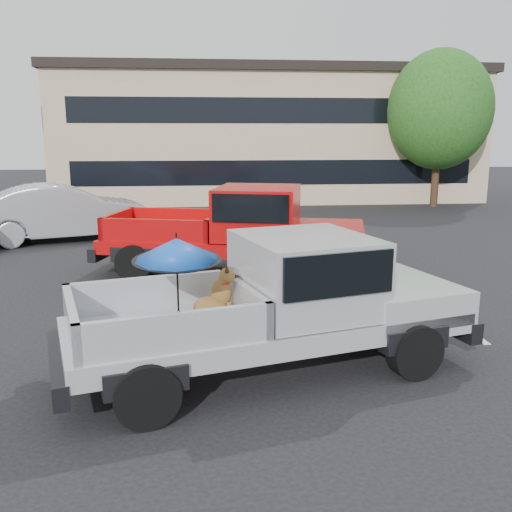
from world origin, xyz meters
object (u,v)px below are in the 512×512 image
(silver_pickup, at_px, (290,296))
(silver_sedan, at_px, (64,212))
(tree_right, at_px, (440,110))
(tree_back, at_px, (330,112))
(red_pickup, at_px, (250,227))

(silver_pickup, height_order, silver_sedan, silver_pickup)
(tree_right, height_order, tree_back, tree_back)
(tree_right, distance_m, tree_back, 8.55)
(tree_right, bearing_deg, red_pickup, -128.72)
(silver_sedan, bearing_deg, silver_pickup, -171.52)
(silver_pickup, bearing_deg, tree_right, 46.08)
(tree_back, height_order, silver_pickup, tree_back)
(tree_right, relative_size, tree_back, 0.95)
(tree_right, xyz_separation_m, silver_sedan, (-14.59, -6.66, -3.35))
(silver_pickup, relative_size, silver_sedan, 1.15)
(tree_right, xyz_separation_m, silver_pickup, (-9.24, -17.06, -3.16))
(tree_back, height_order, red_pickup, tree_back)
(red_pickup, distance_m, silver_sedan, 7.24)
(tree_right, distance_m, silver_pickup, 19.66)
(tree_right, bearing_deg, tree_back, 110.56)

